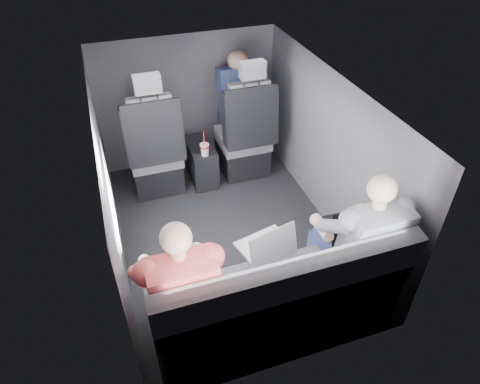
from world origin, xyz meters
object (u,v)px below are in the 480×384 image
object	(u,v)px
laptop_white	(171,270)
laptop_black	(347,226)
rear_bench	(276,305)
center_console	(201,162)
laptop_silver	(268,245)
passenger_rear_left	(180,286)
soda_cup	(205,149)
front_seat_left	(155,155)
passenger_front_right	(238,96)
passenger_rear_right	(358,240)
front_seat_right	(245,139)

from	to	relation	value
laptop_white	laptop_black	world-z (taller)	laptop_white
rear_bench	center_console	bearing A→B (deg)	90.00
rear_bench	laptop_silver	xyz separation A→B (m)	(0.02, 0.23, 0.32)
passenger_rear_left	soda_cup	bearing A→B (deg)	70.48
center_console	soda_cup	size ratio (longest dim) A/B	1.82
rear_bench	front_seat_left	bearing A→B (deg)	103.31
laptop_silver	passenger_front_right	bearing A→B (deg)	77.08
front_seat_left	rear_bench	size ratio (longest dim) A/B	0.79
front_seat_left	passenger_front_right	bearing A→B (deg)	15.77
center_console	passenger_rear_left	xyz separation A→B (m)	(-0.59, -1.85, 0.41)
passenger_rear_left	passenger_rear_right	bearing A→B (deg)	-0.02
passenger_rear_right	center_console	bearing A→B (deg)	108.25
soda_cup	passenger_front_right	xyz separation A→B (m)	(0.47, 0.41, 0.28)
center_console	laptop_white	size ratio (longest dim) A/B	1.14
laptop_black	passenger_front_right	xyz separation A→B (m)	(-0.14, 1.93, 0.11)
soda_cup	laptop_black	xyz separation A→B (m)	(0.61, -1.52, 0.17)
front_seat_left	center_console	distance (m)	0.49
center_console	soda_cup	world-z (taller)	soda_cup
laptop_white	passenger_rear_right	world-z (taller)	passenger_rear_right
soda_cup	laptop_silver	xyz separation A→B (m)	(0.02, -1.52, 0.17)
rear_bench	passenger_rear_right	size ratio (longest dim) A/B	1.32
soda_cup	passenger_rear_left	xyz separation A→B (m)	(-0.59, -1.65, 0.15)
rear_bench	soda_cup	xyz separation A→B (m)	(-0.00, 1.75, 0.16)
laptop_white	laptop_black	xyz separation A→B (m)	(1.22, 0.01, -0.00)
center_console	passenger_rear_left	size ratio (longest dim) A/B	0.41
laptop_black	passenger_rear_right	world-z (taller)	passenger_rear_right
rear_bench	passenger_front_right	distance (m)	2.25
rear_bench	laptop_white	bearing A→B (deg)	160.66
passenger_rear_right	laptop_white	bearing A→B (deg)	174.38
laptop_silver	passenger_front_right	world-z (taller)	passenger_front_right
front_seat_right	center_console	world-z (taller)	front_seat_right
center_console	soda_cup	bearing A→B (deg)	-91.05
center_console	soda_cup	xyz separation A→B (m)	(-0.00, -0.19, 0.27)
passenger_rear_left	passenger_front_right	distance (m)	2.32
rear_bench	laptop_white	size ratio (longest dim) A/B	3.80
laptop_black	passenger_rear_left	size ratio (longest dim) A/B	0.30
passenger_rear_left	front_seat_right	bearing A→B (deg)	60.06
front_seat_right	laptop_silver	world-z (taller)	front_seat_right
center_console	soda_cup	distance (m)	0.33
laptop_black	rear_bench	bearing A→B (deg)	-159.13
laptop_white	laptop_black	bearing A→B (deg)	0.66
laptop_black	front_seat_left	bearing A→B (deg)	122.19
rear_bench	laptop_silver	distance (m)	0.40
front_seat_left	rear_bench	xyz separation A→B (m)	(0.45, -1.90, -0.09)
soda_cup	passenger_rear_right	bearing A→B (deg)	-69.70
front_seat_right	passenger_rear_right	xyz separation A→B (m)	(0.16, -1.81, 0.22)
laptop_silver	passenger_rear_left	size ratio (longest dim) A/B	0.33
front_seat_right	soda_cup	size ratio (longest dim) A/B	4.80
passenger_rear_right	passenger_front_right	world-z (taller)	passenger_front_right
front_seat_left	laptop_silver	xyz separation A→B (m)	(0.47, -1.67, 0.23)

